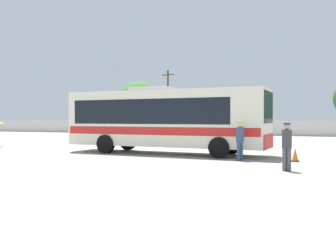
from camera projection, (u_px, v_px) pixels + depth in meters
ground_plane at (222, 143)px, 30.66m from camera, size 300.00×300.00×0.00m
perimeter_wall at (252, 128)px, 44.30m from camera, size 80.00×0.30×1.71m
coach_bus_cream_red at (163, 118)px, 21.32m from camera, size 11.37×3.16×3.70m
attendant_by_bus_door at (240, 138)px, 17.65m from camera, size 0.50×0.50×1.79m
passenger_waiting_on_apron at (287, 144)px, 14.18m from camera, size 0.37×0.37×1.78m
parked_car_leftmost_red at (119, 128)px, 46.25m from camera, size 4.45×2.11×1.46m
parked_car_second_maroon at (161, 129)px, 44.16m from camera, size 4.10×2.11×1.43m
utility_pole_near at (168, 100)px, 51.29m from camera, size 1.78×0.52×8.37m
roadside_tree_left at (139, 99)px, 56.77m from camera, size 5.78×5.78×7.34m
roadside_tree_midleft at (188, 108)px, 53.46m from camera, size 3.26×3.26×4.78m
roadside_tree_midright at (234, 104)px, 50.14m from camera, size 3.23×3.23×5.17m
traffic_cone_on_apron at (295, 155)px, 17.32m from camera, size 0.36×0.36×0.64m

